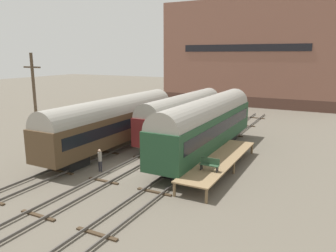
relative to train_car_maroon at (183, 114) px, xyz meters
The scene contains 12 objects.
ground_plane 11.29m from the train_car_maroon, 90.00° to the right, with size 200.00×200.00×0.00m, color #60594C.
track_left 12.05m from the train_car_maroon, 111.55° to the right, with size 2.60×60.00×0.26m.
track_middle 11.25m from the train_car_maroon, 90.00° to the right, with size 2.60×60.00×0.26m.
track_right 12.05m from the train_car_maroon, 68.45° to the right, with size 2.60×60.00×0.26m.
train_car_maroon is the anchor object (origin of this frame).
train_car_green 6.00m from the train_car_maroon, 43.96° to the right, with size 3.08×18.21×5.38m.
train_car_brown 7.96m from the train_car_maroon, 122.83° to the right, with size 3.10×18.22×5.14m.
station_platform 10.62m from the train_car_maroon, 48.65° to the right, with size 2.55×12.25×1.05m.
bench 13.01m from the train_car_maroon, 56.74° to the right, with size 1.40×0.40×0.91m.
person_worker 12.56m from the train_car_maroon, 97.23° to the right, with size 0.32×0.32×1.84m.
utility_pole 15.40m from the train_car_maroon, 116.68° to the right, with size 1.80×0.24×9.31m.
warehouse_building 31.46m from the train_car_maroon, 91.04° to the left, with size 31.34×10.22×18.73m.
Camera 1 is at (14.70, -20.94, 9.15)m, focal length 35.00 mm.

